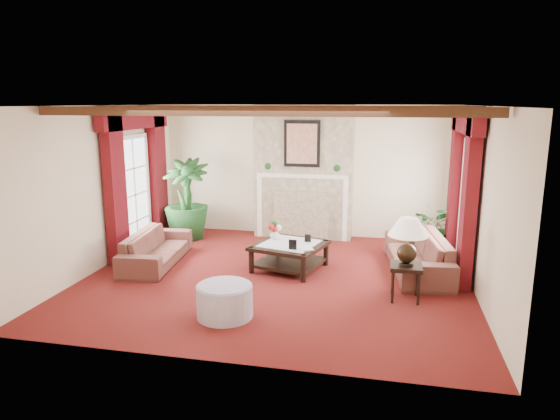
% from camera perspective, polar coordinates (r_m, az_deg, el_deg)
% --- Properties ---
extents(floor, '(6.00, 6.00, 0.00)m').
position_cam_1_polar(floor, '(8.09, -0.37, -7.66)').
color(floor, '#500F0E').
rests_on(floor, ground).
extents(ceiling, '(6.00, 6.00, 0.00)m').
position_cam_1_polar(ceiling, '(7.61, -0.40, 11.83)').
color(ceiling, white).
rests_on(ceiling, floor).
extents(back_wall, '(6.00, 0.02, 2.70)m').
position_cam_1_polar(back_wall, '(10.40, 2.89, 4.47)').
color(back_wall, beige).
rests_on(back_wall, ground).
extents(left_wall, '(0.02, 5.50, 2.70)m').
position_cam_1_polar(left_wall, '(8.87, -19.69, 2.42)').
color(left_wall, beige).
rests_on(left_wall, ground).
extents(right_wall, '(0.02, 5.50, 2.70)m').
position_cam_1_polar(right_wall, '(7.68, 22.04, 0.80)').
color(right_wall, beige).
rests_on(right_wall, ground).
extents(ceiling_beams, '(6.00, 3.00, 0.12)m').
position_cam_1_polar(ceiling_beams, '(7.61, -0.40, 11.38)').
color(ceiling_beams, '#3A2312').
rests_on(ceiling_beams, ceiling).
extents(fireplace, '(2.00, 0.52, 2.70)m').
position_cam_1_polar(fireplace, '(10.11, 2.79, 11.92)').
color(fireplace, tan).
rests_on(fireplace, ground).
extents(french_door_left, '(0.10, 1.10, 2.16)m').
position_cam_1_polar(french_door_left, '(9.63, -16.75, 8.01)').
color(french_door_left, white).
rests_on(french_door_left, ground).
extents(french_door_right, '(0.10, 1.10, 2.16)m').
position_cam_1_polar(french_door_right, '(8.55, 21.14, 7.24)').
color(french_door_right, white).
rests_on(french_door_right, ground).
extents(curtains_left, '(0.20, 2.40, 2.55)m').
position_cam_1_polar(curtains_left, '(9.56, -16.32, 10.54)').
color(curtains_left, '#460912').
rests_on(curtains_left, ground).
extents(curtains_right, '(0.20, 2.40, 2.55)m').
position_cam_1_polar(curtains_right, '(8.52, 20.62, 10.10)').
color(curtains_right, '#460912').
rests_on(curtains_right, ground).
extents(sofa_left, '(2.02, 0.95, 0.74)m').
position_cam_1_polar(sofa_left, '(8.91, -13.99, -3.65)').
color(sofa_left, '#3F111E').
rests_on(sofa_left, ground).
extents(sofa_right, '(2.25, 1.13, 0.82)m').
position_cam_1_polar(sofa_right, '(8.54, 15.50, -4.15)').
color(sofa_right, '#3F111E').
rests_on(sofa_right, ground).
extents(potted_palm, '(1.11, 1.75, 0.92)m').
position_cam_1_polar(potted_palm, '(10.40, -10.57, -0.72)').
color(potted_palm, black).
rests_on(potted_palm, ground).
extents(small_plant, '(1.69, 1.69, 0.70)m').
position_cam_1_polar(small_plant, '(9.82, 17.55, -2.52)').
color(small_plant, black).
rests_on(small_plant, ground).
extents(coffee_table, '(1.32, 1.32, 0.44)m').
position_cam_1_polar(coffee_table, '(8.40, 1.09, -5.31)').
color(coffee_table, black).
rests_on(coffee_table, ground).
extents(side_table, '(0.49, 0.49, 0.51)m').
position_cam_1_polar(side_table, '(7.35, 14.12, -8.00)').
color(side_table, black).
rests_on(side_table, ground).
extents(ottoman, '(0.73, 0.73, 0.43)m').
position_cam_1_polar(ottoman, '(6.64, -6.34, -10.32)').
color(ottoman, '#958EA1').
rests_on(ottoman, ground).
extents(table_lamp, '(0.55, 0.55, 0.70)m').
position_cam_1_polar(table_lamp, '(7.17, 14.38, -3.43)').
color(table_lamp, black).
rests_on(table_lamp, side_table).
extents(flower_vase, '(0.22, 0.23, 0.17)m').
position_cam_1_polar(flower_vase, '(8.59, -0.61, -2.79)').
color(flower_vase, silver).
rests_on(flower_vase, coffee_table).
extents(book, '(0.23, 0.19, 0.29)m').
position_cam_1_polar(book, '(7.98, 2.17, -3.53)').
color(book, black).
rests_on(book, coffee_table).
extents(photo_frame_a, '(0.13, 0.03, 0.17)m').
position_cam_1_polar(photo_frame_a, '(7.97, 1.47, -4.01)').
color(photo_frame_a, black).
rests_on(photo_frame_a, coffee_table).
extents(photo_frame_b, '(0.11, 0.03, 0.14)m').
position_cam_1_polar(photo_frame_b, '(8.40, 3.20, -3.27)').
color(photo_frame_b, black).
rests_on(photo_frame_b, coffee_table).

